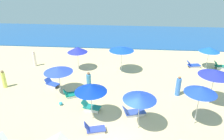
{
  "coord_description": "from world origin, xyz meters",
  "views": [
    {
      "loc": [
        0.54,
        -8.96,
        8.75
      ],
      "look_at": [
        -0.91,
        7.88,
        1.06
      ],
      "focal_mm": 33.67,
      "sensor_mm": 36.0,
      "label": 1
    }
  ],
  "objects_px": {
    "umbrella_1": "(140,96)",
    "lounge_chair_5_1": "(52,84)",
    "lounge_chair_3_0": "(94,129)",
    "beach_ball_0": "(61,103)",
    "lounge_chair_3_1": "(91,107)",
    "beachgoer_2": "(4,79)",
    "lounge_chair_1_0": "(133,112)",
    "lounge_chair_5_0": "(71,94)",
    "beachgoer_0": "(178,87)",
    "lounge_chair_7_1": "(193,65)",
    "beachgoer_1": "(34,59)",
    "lounge_chair_7_0": "(220,66)",
    "umbrella_4": "(77,50)",
    "umbrella_3": "(91,88)",
    "umbrella_5": "(58,70)",
    "beachgoer_3": "(89,81)",
    "umbrella_6": "(215,73)",
    "umbrella_0": "(201,90)",
    "umbrella_7": "(209,49)"
  },
  "relations": [
    {
      "from": "umbrella_1",
      "to": "lounge_chair_5_1",
      "type": "distance_m",
      "value": 8.88
    },
    {
      "from": "lounge_chair_3_0",
      "to": "beach_ball_0",
      "type": "bearing_deg",
      "value": 30.79
    },
    {
      "from": "lounge_chair_3_1",
      "to": "beachgoer_2",
      "type": "relative_size",
      "value": 0.9
    },
    {
      "from": "lounge_chair_1_0",
      "to": "lounge_chair_5_0",
      "type": "xyz_separation_m",
      "value": [
        -4.83,
        1.97,
        -0.02
      ]
    },
    {
      "from": "lounge_chair_3_0",
      "to": "beach_ball_0",
      "type": "relative_size",
      "value": 5.05
    },
    {
      "from": "lounge_chair_1_0",
      "to": "beachgoer_0",
      "type": "relative_size",
      "value": 1.02
    },
    {
      "from": "lounge_chair_7_1",
      "to": "beachgoer_1",
      "type": "distance_m",
      "value": 16.43
    },
    {
      "from": "umbrella_1",
      "to": "lounge_chair_7_0",
      "type": "xyz_separation_m",
      "value": [
        8.62,
        9.98,
        -2.03
      ]
    },
    {
      "from": "lounge_chair_7_0",
      "to": "lounge_chair_5_1",
      "type": "bearing_deg",
      "value": 104.19
    },
    {
      "from": "umbrella_4",
      "to": "beachgoer_0",
      "type": "bearing_deg",
      "value": -25.44
    },
    {
      "from": "lounge_chair_7_0",
      "to": "lounge_chair_7_1",
      "type": "relative_size",
      "value": 0.94
    },
    {
      "from": "lounge_chair_5_0",
      "to": "beachgoer_1",
      "type": "bearing_deg",
      "value": 19.74
    },
    {
      "from": "lounge_chair_3_1",
      "to": "lounge_chair_7_0",
      "type": "relative_size",
      "value": 1.03
    },
    {
      "from": "umbrella_3",
      "to": "umbrella_5",
      "type": "bearing_deg",
      "value": 134.93
    },
    {
      "from": "umbrella_4",
      "to": "beachgoer_3",
      "type": "distance_m",
      "value": 4.5
    },
    {
      "from": "lounge_chair_3_0",
      "to": "umbrella_6",
      "type": "xyz_separation_m",
      "value": [
        8.01,
        3.9,
        2.25
      ]
    },
    {
      "from": "lounge_chair_5_0",
      "to": "umbrella_6",
      "type": "height_order",
      "value": "umbrella_6"
    },
    {
      "from": "lounge_chair_5_1",
      "to": "umbrella_0",
      "type": "bearing_deg",
      "value": -86.84
    },
    {
      "from": "lounge_chair_3_1",
      "to": "beachgoer_1",
      "type": "distance_m",
      "value": 10.31
    },
    {
      "from": "lounge_chair_5_0",
      "to": "lounge_chair_7_0",
      "type": "xyz_separation_m",
      "value": [
        13.73,
        6.72,
        0.02
      ]
    },
    {
      "from": "lounge_chair_3_0",
      "to": "umbrella_6",
      "type": "distance_m",
      "value": 9.19
    },
    {
      "from": "umbrella_0",
      "to": "lounge_chair_3_0",
      "type": "relative_size",
      "value": 1.97
    },
    {
      "from": "umbrella_6",
      "to": "umbrella_7",
      "type": "relative_size",
      "value": 1.19
    },
    {
      "from": "beach_ball_0",
      "to": "lounge_chair_7_0",
      "type": "bearing_deg",
      "value": 29.14
    },
    {
      "from": "umbrella_0",
      "to": "umbrella_1",
      "type": "bearing_deg",
      "value": -168.38
    },
    {
      "from": "umbrella_6",
      "to": "lounge_chair_5_0",
      "type": "bearing_deg",
      "value": 179.94
    },
    {
      "from": "lounge_chair_3_1",
      "to": "umbrella_4",
      "type": "relative_size",
      "value": 0.6
    },
    {
      "from": "beach_ball_0",
      "to": "lounge_chair_5_0",
      "type": "bearing_deg",
      "value": 68.45
    },
    {
      "from": "umbrella_0",
      "to": "lounge_chair_7_1",
      "type": "relative_size",
      "value": 1.85
    },
    {
      "from": "beach_ball_0",
      "to": "lounge_chair_3_0",
      "type": "bearing_deg",
      "value": -42.78
    },
    {
      "from": "umbrella_0",
      "to": "umbrella_4",
      "type": "height_order",
      "value": "umbrella_0"
    },
    {
      "from": "umbrella_0",
      "to": "beach_ball_0",
      "type": "distance_m",
      "value": 9.62
    },
    {
      "from": "beach_ball_0",
      "to": "umbrella_3",
      "type": "bearing_deg",
      "value": -27.67
    },
    {
      "from": "umbrella_3",
      "to": "lounge_chair_3_1",
      "type": "distance_m",
      "value": 2.25
    },
    {
      "from": "lounge_chair_5_1",
      "to": "umbrella_6",
      "type": "xyz_separation_m",
      "value": [
        12.55,
        -1.53,
        2.23
      ]
    },
    {
      "from": "lounge_chair_5_0",
      "to": "beachgoer_2",
      "type": "xyz_separation_m",
      "value": [
        -6.02,
        1.03,
        0.5
      ]
    },
    {
      "from": "umbrella_0",
      "to": "umbrella_1",
      "type": "xyz_separation_m",
      "value": [
        -3.65,
        -0.75,
        -0.19
      ]
    },
    {
      "from": "lounge_chair_1_0",
      "to": "umbrella_6",
      "type": "relative_size",
      "value": 0.62
    },
    {
      "from": "lounge_chair_7_1",
      "to": "umbrella_4",
      "type": "bearing_deg",
      "value": 85.26
    },
    {
      "from": "beachgoer_0",
      "to": "lounge_chair_7_1",
      "type": "bearing_deg",
      "value": 1.59
    },
    {
      "from": "beach_ball_0",
      "to": "lounge_chair_7_1",
      "type": "bearing_deg",
      "value": 34.45
    },
    {
      "from": "beachgoer_1",
      "to": "beachgoer_3",
      "type": "xyz_separation_m",
      "value": [
        6.54,
        -4.33,
        -0.06
      ]
    },
    {
      "from": "umbrella_4",
      "to": "lounge_chair_7_1",
      "type": "height_order",
      "value": "umbrella_4"
    },
    {
      "from": "beachgoer_0",
      "to": "beachgoer_1",
      "type": "height_order",
      "value": "beachgoer_0"
    },
    {
      "from": "umbrella_1",
      "to": "beachgoer_0",
      "type": "bearing_deg",
      "value": 52.78
    },
    {
      "from": "beachgoer_0",
      "to": "lounge_chair_1_0",
      "type": "bearing_deg",
      "value": 156.96
    },
    {
      "from": "umbrella_6",
      "to": "lounge_chair_7_1",
      "type": "xyz_separation_m",
      "value": [
        0.55,
        6.69,
        -2.22
      ]
    },
    {
      "from": "lounge_chair_3_1",
      "to": "lounge_chair_1_0",
      "type": "bearing_deg",
      "value": -84.75
    },
    {
      "from": "lounge_chair_3_1",
      "to": "beachgoer_1",
      "type": "height_order",
      "value": "beachgoer_1"
    },
    {
      "from": "lounge_chair_5_0",
      "to": "lounge_chair_5_1",
      "type": "bearing_deg",
      "value": 30.48
    }
  ]
}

